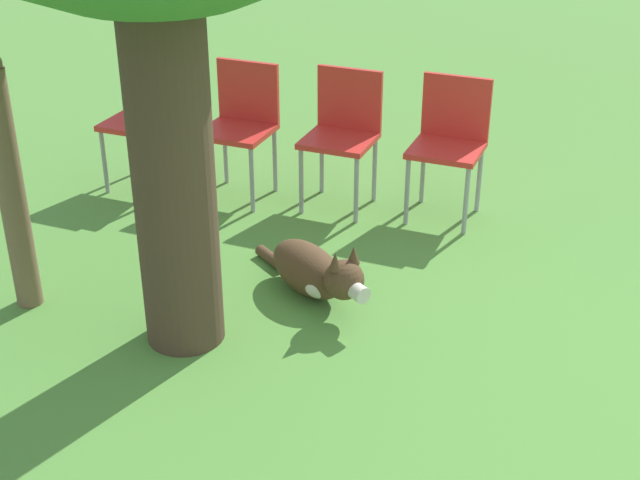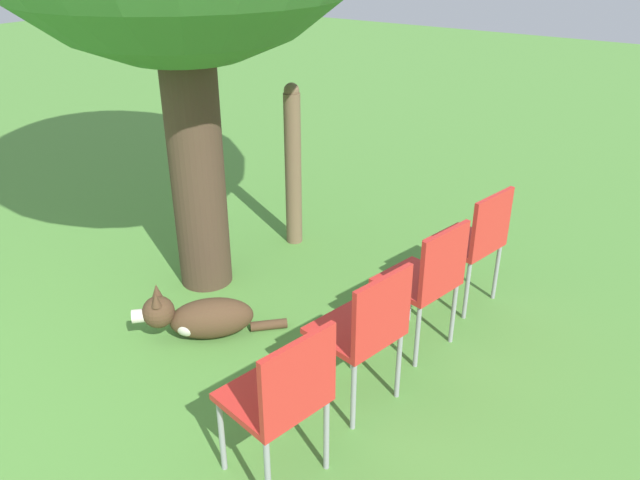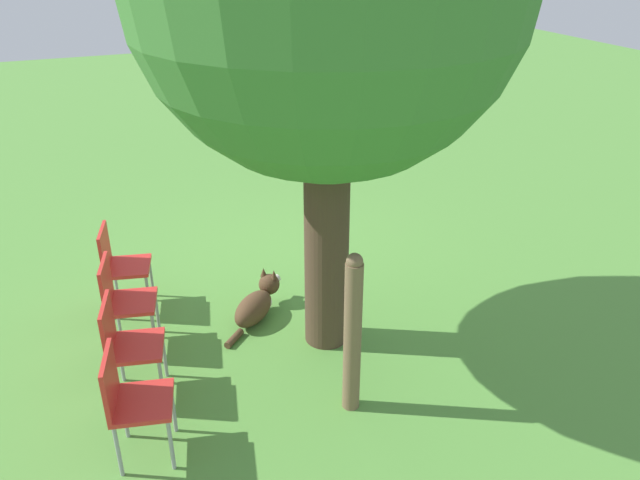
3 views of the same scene
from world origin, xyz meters
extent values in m
plane|color=#56933D|center=(0.00, 0.00, 0.00)|extent=(30.00, 30.00, 0.00)
cylinder|color=#4C3828|center=(0.12, 0.99, 1.17)|extent=(0.40, 0.40, 2.34)
ellipsoid|color=#513823|center=(0.67, 0.46, 0.14)|extent=(0.59, 0.59, 0.28)
ellipsoid|color=silver|center=(0.56, 0.35, 0.12)|extent=(0.30, 0.30, 0.17)
sphere|color=#513823|center=(0.43, 0.22, 0.23)|extent=(0.30, 0.30, 0.21)
cylinder|color=silver|center=(0.34, 0.13, 0.21)|extent=(0.13, 0.13, 0.09)
cone|color=#513823|center=(0.47, 0.18, 0.36)|extent=(0.07, 0.07, 0.10)
cone|color=#513823|center=(0.38, 0.26, 0.36)|extent=(0.07, 0.07, 0.10)
cylinder|color=#513823|center=(0.94, 0.73, 0.03)|extent=(0.23, 0.23, 0.07)
cylinder|color=brown|center=(0.29, 1.93, 0.66)|extent=(0.14, 0.14, 1.31)
cube|color=red|center=(1.73, -0.24, 0.47)|extent=(0.50, 0.52, 0.04)
cube|color=red|center=(1.92, -0.28, 0.69)|extent=(0.13, 0.44, 0.41)
cylinder|color=#99999E|center=(1.52, -0.38, 0.23)|extent=(0.03, 0.03, 0.45)
cylinder|color=#99999E|center=(1.60, -0.01, 0.23)|extent=(0.03, 0.03, 0.45)
cylinder|color=#99999E|center=(1.87, -0.46, 0.23)|extent=(0.03, 0.03, 0.45)
cylinder|color=#99999E|center=(1.95, -0.09, 0.23)|extent=(0.03, 0.03, 0.45)
cube|color=red|center=(1.78, 0.45, 0.47)|extent=(0.50, 0.52, 0.04)
cube|color=red|center=(1.97, 0.41, 0.69)|extent=(0.13, 0.44, 0.41)
cylinder|color=#99999E|center=(1.56, 0.31, 0.23)|extent=(0.03, 0.03, 0.45)
cylinder|color=#99999E|center=(1.65, 0.68, 0.23)|extent=(0.03, 0.03, 0.45)
cylinder|color=#99999E|center=(1.92, 0.23, 0.23)|extent=(0.03, 0.03, 0.45)
cylinder|color=#99999E|center=(2.00, 0.60, 0.23)|extent=(0.03, 0.03, 0.45)
cube|color=red|center=(1.83, 1.15, 0.47)|extent=(0.50, 0.52, 0.04)
cube|color=red|center=(2.02, 1.10, 0.69)|extent=(0.13, 0.44, 0.41)
cylinder|color=#99999E|center=(1.61, 1.00, 0.23)|extent=(0.03, 0.03, 0.45)
cylinder|color=#99999E|center=(1.69, 1.37, 0.23)|extent=(0.03, 0.03, 0.45)
cylinder|color=#99999E|center=(1.96, 0.92, 0.23)|extent=(0.03, 0.03, 0.45)
cylinder|color=#99999E|center=(2.04, 1.29, 0.23)|extent=(0.03, 0.03, 0.45)
cube|color=red|center=(1.87, 1.84, 0.47)|extent=(0.50, 0.52, 0.04)
cube|color=red|center=(2.06, 1.79, 0.69)|extent=(0.13, 0.44, 0.41)
cylinder|color=#99999E|center=(1.66, 1.69, 0.23)|extent=(0.03, 0.03, 0.45)
cylinder|color=#99999E|center=(1.74, 2.06, 0.23)|extent=(0.03, 0.03, 0.45)
cylinder|color=#99999E|center=(2.01, 1.61, 0.23)|extent=(0.03, 0.03, 0.45)
cylinder|color=#99999E|center=(2.09, 1.98, 0.23)|extent=(0.03, 0.03, 0.45)
camera|label=1|loc=(-3.55, -0.33, 2.56)|focal=50.00mm
camera|label=2|loc=(3.23, -2.06, 2.49)|focal=35.00mm
camera|label=3|loc=(1.99, 5.48, 3.48)|focal=35.00mm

